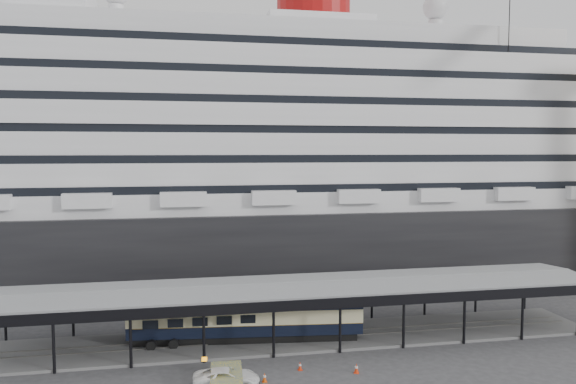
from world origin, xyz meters
name	(u,v)px	position (x,y,z in m)	size (l,w,h in m)	color
ground	(310,359)	(0.00, 0.00, 0.00)	(200.00, 200.00, 0.00)	#38383B
cruise_ship	(256,143)	(0.05, 32.00, 18.35)	(130.00, 30.00, 43.90)	black
platform_canopy	(297,314)	(0.00, 5.00, 2.36)	(56.00, 9.18, 5.30)	slate
port_truck	(226,378)	(-7.28, -4.21, 0.68)	(2.25, 4.89, 1.36)	white
pullman_carriage	(246,315)	(-4.70, 5.00, 2.50)	(21.00, 4.94, 20.46)	black
traffic_cone_left	(265,377)	(-4.39, -3.87, 0.35)	(0.38, 0.38, 0.71)	#E54E0C
traffic_cone_mid	(300,366)	(-1.30, -2.17, 0.34)	(0.42, 0.42, 0.68)	red
traffic_cone_right	(356,368)	(2.90, -3.59, 0.38)	(0.51, 0.51, 0.77)	red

